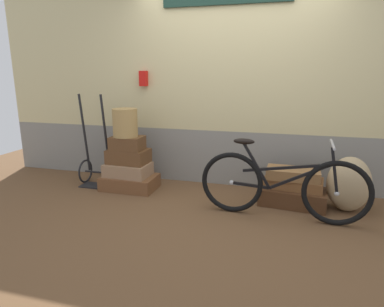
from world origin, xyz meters
name	(u,v)px	position (x,y,z in m)	size (l,w,h in m)	color
ground	(220,208)	(0.00, 0.00, -0.03)	(8.74, 5.20, 0.06)	brown
station_building	(235,89)	(0.01, 0.85, 1.28)	(6.74, 0.74, 2.55)	gray
suitcase_0	(130,182)	(-1.26, 0.25, 0.09)	(0.69, 0.45, 0.18)	brown
suitcase_1	(128,170)	(-1.28, 0.26, 0.26)	(0.56, 0.38, 0.16)	#937051
suitcase_2	(129,156)	(-1.28, 0.29, 0.43)	(0.51, 0.35, 0.18)	brown
suitcase_3	(127,143)	(-1.28, 0.28, 0.60)	(0.40, 0.30, 0.17)	brown
suitcase_4	(292,197)	(0.79, 0.25, 0.10)	(0.73, 0.40, 0.20)	#4C2D19
suitcase_5	(293,183)	(0.79, 0.29, 0.25)	(0.65, 0.33, 0.11)	brown
suitcase_6	(293,174)	(0.78, 0.27, 0.37)	(0.58, 0.32, 0.12)	olive
wicker_basket	(125,123)	(-1.29, 0.27, 0.87)	(0.31, 0.31, 0.36)	#A8844C
luggage_trolley	(96,165)	(-1.77, 0.31, 0.27)	(0.40, 0.38, 1.22)	black
burlap_sack	(349,184)	(1.37, 0.24, 0.30)	(0.46, 0.39, 0.61)	tan
bicycle	(281,186)	(0.66, -0.15, 0.35)	(1.72, 0.46, 0.83)	black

